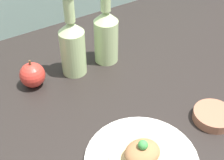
# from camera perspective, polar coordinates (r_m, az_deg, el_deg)

# --- Properties ---
(ground_plane) EXTENTS (1.80, 1.10, 0.04)m
(ground_plane) POSITION_cam_1_polar(r_m,az_deg,el_deg) (0.87, 1.63, -6.41)
(ground_plane) COLOR black
(plate) EXTENTS (0.26, 0.26, 0.02)m
(plate) POSITION_cam_1_polar(r_m,az_deg,el_deg) (0.74, 5.41, -14.40)
(plate) COLOR silver
(plate) RESTS_ON ground_plane
(plated_food) EXTENTS (0.15, 0.15, 0.06)m
(plated_food) POSITION_cam_1_polar(r_m,az_deg,el_deg) (0.72, 5.53, -13.29)
(plated_food) COLOR #D6BC7F
(plated_food) RESTS_ON plate
(cider_bottle_left) EXTENTS (0.08, 0.08, 0.26)m
(cider_bottle_left) POSITION_cam_1_polar(r_m,az_deg,el_deg) (0.93, -7.25, 6.42)
(cider_bottle_left) COLOR #B7D18E
(cider_bottle_left) RESTS_ON ground_plane
(cider_bottle_right) EXTENTS (0.08, 0.08, 0.26)m
(cider_bottle_right) POSITION_cam_1_polar(r_m,az_deg,el_deg) (0.97, -1.09, 8.50)
(cider_bottle_right) COLOR #B7D18E
(cider_bottle_right) RESTS_ON ground_plane
(apple) EXTENTS (0.07, 0.07, 0.09)m
(apple) POSITION_cam_1_polar(r_m,az_deg,el_deg) (0.93, -14.34, 0.90)
(apple) COLOR red
(apple) RESTS_ON ground_plane
(dipping_bowl) EXTENTS (0.11, 0.11, 0.03)m
(dipping_bowl) POSITION_cam_1_polar(r_m,az_deg,el_deg) (0.86, 18.04, -6.27)
(dipping_bowl) COLOR #996047
(dipping_bowl) RESTS_ON ground_plane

